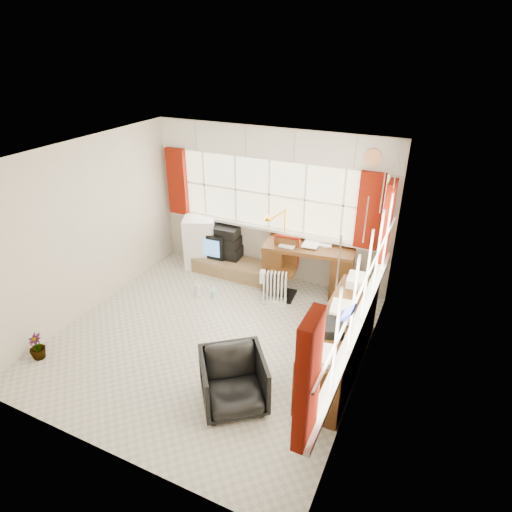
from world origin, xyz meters
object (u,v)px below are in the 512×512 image
(tv_bench, at_px, (233,267))
(mini_fridge, at_px, (201,241))
(task_chair, at_px, (285,265))
(credenza, at_px, (340,341))
(radiator, at_px, (275,291))
(crt_tv, at_px, (215,243))
(desk, at_px, (309,265))
(office_chair, at_px, (234,381))
(desk_lamp, at_px, (285,217))

(tv_bench, relative_size, mini_fridge, 1.54)
(task_chair, height_order, credenza, task_chair)
(radiator, distance_m, crt_tv, 1.58)
(desk, xyz_separation_m, radiator, (-0.32, -0.63, -0.22))
(task_chair, bearing_deg, radiator, -92.00)
(credenza, height_order, crt_tv, credenza)
(office_chair, xyz_separation_m, radiator, (-0.37, 2.06, -0.10))
(task_chair, xyz_separation_m, office_chair, (0.36, -2.41, -0.19))
(credenza, height_order, tv_bench, credenza)
(desk_lamp, relative_size, task_chair, 0.50)
(desk_lamp, height_order, tv_bench, desk_lamp)
(desk_lamp, bearing_deg, mini_fridge, -175.86)
(task_chair, distance_m, radiator, 0.46)
(credenza, bearing_deg, desk, 120.64)
(desk, bearing_deg, credenza, -59.36)
(desk, bearing_deg, crt_tv, 179.10)
(desk, relative_size, task_chair, 1.54)
(desk_lamp, bearing_deg, desk, -13.14)
(tv_bench, bearing_deg, credenza, -33.70)
(task_chair, relative_size, radiator, 1.76)
(office_chair, xyz_separation_m, mini_fridge, (-2.07, 2.69, 0.13))
(desk, bearing_deg, office_chair, -88.93)
(tv_bench, distance_m, crt_tv, 0.54)
(radiator, relative_size, credenza, 0.27)
(office_chair, relative_size, crt_tv, 1.41)
(credenza, xyz_separation_m, tv_bench, (-2.28, 1.52, -0.26))
(task_chair, height_order, crt_tv, task_chair)
(desk_lamp, distance_m, radiator, 1.19)
(desk_lamp, xyz_separation_m, task_chair, (0.17, -0.39, -0.63))
(desk_lamp, relative_size, mini_fridge, 0.53)
(crt_tv, bearing_deg, radiator, -25.07)
(desk, xyz_separation_m, tv_bench, (-1.33, -0.08, -0.32))
(radiator, bearing_deg, credenza, -37.34)
(office_chair, distance_m, radiator, 2.09)
(desk, xyz_separation_m, desk_lamp, (-0.48, 0.11, 0.69))
(desk, distance_m, crt_tv, 1.73)
(mini_fridge, bearing_deg, credenza, -28.34)
(tv_bench, bearing_deg, mini_fridge, 173.38)
(mini_fridge, bearing_deg, radiator, -20.42)
(office_chair, height_order, mini_fridge, mini_fridge)
(desk_lamp, distance_m, credenza, 2.35)
(credenza, relative_size, tv_bench, 1.43)
(desk_lamp, relative_size, credenza, 0.24)
(desk, relative_size, mini_fridge, 1.63)
(crt_tv, bearing_deg, tv_bench, -15.03)
(crt_tv, bearing_deg, desk_lamp, 3.84)
(radiator, relative_size, crt_tv, 1.08)
(credenza, bearing_deg, tv_bench, 146.30)
(task_chair, height_order, radiator, task_chair)
(desk_lamp, bearing_deg, radiator, -78.11)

